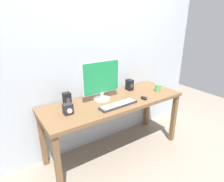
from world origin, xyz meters
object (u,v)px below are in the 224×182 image
keyboard_primary (118,105)px  mouse (144,98)px  audio_controller (68,109)px  coffee_mug (158,88)px  monitor (101,80)px  speaker_right (130,85)px  speaker_left (67,99)px  desk (114,106)px

keyboard_primary → mouse: mouse is taller
keyboard_primary → mouse: bearing=-2.6°
audio_controller → coffee_mug: size_ratio=1.18×
keyboard_primary → coffee_mug: bearing=6.2°
monitor → speaker_right: bearing=7.5°
speaker_right → speaker_left: size_ratio=1.00×
audio_controller → desk: bearing=2.7°
speaker_left → coffee_mug: speaker_left is taller
keyboard_primary → speaker_right: speaker_right is taller
desk → keyboard_primary: bearing=-109.5°
speaker_right → audio_controller: 0.97m
desk → audio_controller: 0.60m
monitor → audio_controller: size_ratio=4.44×
mouse → coffee_mug: (0.33, 0.09, 0.03)m
mouse → audio_controller: audio_controller is taller
keyboard_primary → mouse: 0.36m
monitor → speaker_right: monitor is taller
speaker_left → keyboard_primary: bearing=-37.2°
speaker_right → audio_controller: speaker_right is taller
monitor → keyboard_primary: size_ratio=1.05×
desk → keyboard_primary: 0.19m
desk → mouse: mouse is taller
coffee_mug → speaker_right: bearing=137.6°
mouse → coffee_mug: 0.34m
speaker_right → coffee_mug: speaker_right is taller
keyboard_primary → mouse: size_ratio=5.16×
monitor → coffee_mug: monitor is taller
desk → keyboard_primary: (-0.06, -0.16, 0.09)m
monitor → audio_controller: bearing=-164.5°
desk → speaker_right: size_ratio=12.08×
mouse → speaker_right: size_ratio=0.63×
monitor → keyboard_primary: bearing=-77.8°
desk → monitor: (-0.11, 0.10, 0.32)m
monitor → mouse: size_ratio=5.40×
monitor → keyboard_primary: monitor is taller
monitor → speaker_right: 0.51m
speaker_left → audio_controller: size_ratio=1.31×
mouse → audio_controller: size_ratio=0.82×
desk → coffee_mug: bearing=-7.6°
keyboard_primary → speaker_left: (-0.45, 0.34, 0.06)m
desk → audio_controller: bearing=-177.3°
desk → coffee_mug: 0.65m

